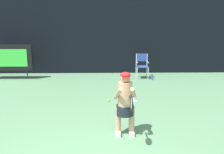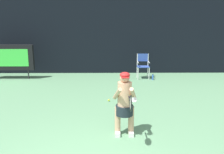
% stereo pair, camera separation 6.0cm
% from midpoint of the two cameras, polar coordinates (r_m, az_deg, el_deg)
% --- Properties ---
extents(backdrop_screen, '(18.00, 0.12, 3.66)m').
position_cam_midpoint_polar(backdrop_screen, '(11.93, -2.07, 9.54)').
color(backdrop_screen, black).
rests_on(backdrop_screen, ground).
extents(scoreboard, '(2.20, 0.21, 1.50)m').
position_cam_midpoint_polar(scoreboard, '(11.59, -22.73, 4.17)').
color(scoreboard, black).
rests_on(scoreboard, ground).
extents(umpire_chair, '(0.52, 0.44, 1.08)m').
position_cam_midpoint_polar(umpire_chair, '(10.97, 7.32, 2.88)').
color(umpire_chair, white).
rests_on(umpire_chair, ground).
extents(water_bottle, '(0.07, 0.07, 0.27)m').
position_cam_midpoint_polar(water_bottle, '(10.80, 9.54, -0.04)').
color(water_bottle, blue).
rests_on(water_bottle, ground).
extents(tennis_player, '(0.53, 0.60, 1.43)m').
position_cam_midpoint_polar(tennis_player, '(5.44, 3.25, -5.73)').
color(tennis_player, white).
rests_on(tennis_player, ground).
extents(tennis_racket, '(0.03, 0.60, 0.31)m').
position_cam_midpoint_polar(tennis_racket, '(4.78, 4.68, -5.98)').
color(tennis_racket, black).
extents(tennis_ball_spare, '(0.07, 0.07, 0.07)m').
position_cam_midpoint_polar(tennis_ball_spare, '(7.88, -0.52, -5.37)').
color(tennis_ball_spare, '#CCDB3D').
rests_on(tennis_ball_spare, ground).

